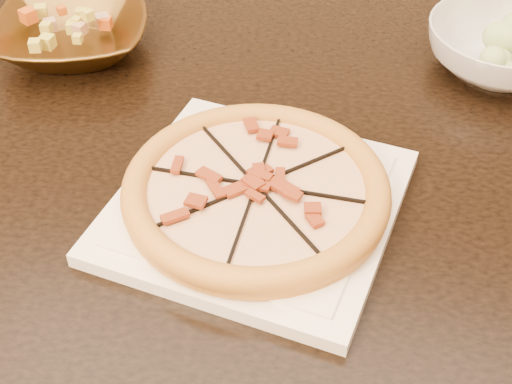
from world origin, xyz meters
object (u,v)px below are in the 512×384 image
dining_table (196,182)px  plate (256,204)px  salad_bowl (504,48)px  bronze_bowl (73,35)px  pizza (256,189)px

dining_table → plate: 0.22m
plate → salad_bowl: bearing=49.8°
dining_table → plate: bearing=-53.2°
bronze_bowl → salad_bowl: (0.63, 0.06, 0.01)m
plate → dining_table: bearing=126.8°
dining_table → salad_bowl: salad_bowl is taller
pizza → bronze_bowl: size_ratio=1.35×
salad_bowl → bronze_bowl: bearing=-174.8°
pizza → dining_table: bearing=126.8°
bronze_bowl → salad_bowl: salad_bowl is taller
pizza → plate: bearing=-44.6°
plate → bronze_bowl: bearing=137.7°
plate → salad_bowl: (0.30, 0.36, 0.02)m
dining_table → salad_bowl: 0.48m
salad_bowl → plate: bearing=-130.2°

